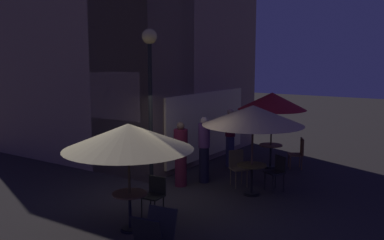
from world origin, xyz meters
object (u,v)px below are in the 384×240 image
at_px(cafe_chair_3, 299,151).
at_px(patio_umbrella_0, 253,115).
at_px(patio_umbrella_2, 272,101).
at_px(patron_standing_1, 230,137).
at_px(menu_sandwich_board, 155,238).
at_px(cafe_table_1, 130,204).
at_px(street_lamp_near_corner, 150,73).
at_px(cafe_table_2, 271,151).
at_px(cafe_chair_1, 237,165).
at_px(patio_umbrella_1, 128,137).
at_px(patron_standing_2, 181,154).
at_px(cafe_chair_0, 277,169).
at_px(cafe_chair_2, 155,192).
at_px(cafe_table_0, 252,173).
at_px(patron_standing_0, 204,149).

bearing_deg(cafe_chair_3, patio_umbrella_0, 59.14).
bearing_deg(patio_umbrella_2, patron_standing_1, 115.00).
height_order(menu_sandwich_board, cafe_chair_3, cafe_chair_3).
bearing_deg(cafe_table_1, street_lamp_near_corner, 28.26).
relative_size(cafe_table_2, cafe_chair_1, 0.78).
distance_m(street_lamp_near_corner, cafe_table_2, 4.96).
bearing_deg(patio_umbrella_1, street_lamp_near_corner, 28.26).
bearing_deg(street_lamp_near_corner, patio_umbrella_0, -58.81).
bearing_deg(patron_standing_2, cafe_table_2, 63.00).
xyz_separation_m(patio_umbrella_2, cafe_chair_0, (-2.01, -1.04, -1.52)).
relative_size(street_lamp_near_corner, patio_umbrella_0, 1.64).
xyz_separation_m(patio_umbrella_1, cafe_chair_2, (0.87, 0.06, -1.37)).
bearing_deg(patron_standing_1, street_lamp_near_corner, -89.93).
xyz_separation_m(cafe_table_2, patron_standing_2, (-3.07, 1.26, 0.34)).
xyz_separation_m(menu_sandwich_board, cafe_table_0, (4.18, 0.23, 0.11)).
bearing_deg(cafe_chair_1, cafe_chair_2, -61.61).
height_order(cafe_table_0, patron_standing_2, patron_standing_2).
height_order(street_lamp_near_corner, patio_umbrella_2, street_lamp_near_corner).
height_order(cafe_chair_0, cafe_chair_3, cafe_chair_3).
bearing_deg(street_lamp_near_corner, patio_umbrella_1, -151.74).
bearing_deg(cafe_table_2, cafe_chair_0, -152.62).
height_order(menu_sandwich_board, cafe_chair_1, cafe_chair_1).
distance_m(patio_umbrella_1, cafe_chair_0, 4.50).
height_order(cafe_chair_1, patron_standing_2, patron_standing_2).
bearing_deg(cafe_table_0, patio_umbrella_1, 162.53).
relative_size(cafe_table_1, patio_umbrella_1, 0.30).
xyz_separation_m(cafe_table_2, patron_standing_0, (-2.44, 0.92, 0.40)).
xyz_separation_m(cafe_chair_0, cafe_chair_3, (2.42, 0.29, -0.01)).
bearing_deg(cafe_chair_3, patron_standing_1, -2.33).
height_order(cafe_table_0, cafe_chair_2, cafe_chair_2).
xyz_separation_m(cafe_table_2, patio_umbrella_0, (-2.70, -0.64, 1.48)).
height_order(cafe_chair_2, cafe_chair_3, cafe_chair_3).
bearing_deg(cafe_chair_2, patio_umbrella_1, 0.00).
relative_size(cafe_table_2, patio_umbrella_1, 0.29).
bearing_deg(patio_umbrella_1, menu_sandwich_board, -122.92).
xyz_separation_m(cafe_table_1, patron_standing_0, (3.61, 0.51, 0.38)).
height_order(patio_umbrella_1, cafe_chair_2, patio_umbrella_1).
height_order(patio_umbrella_2, cafe_chair_0, patio_umbrella_2).
bearing_deg(menu_sandwich_board, street_lamp_near_corner, 31.72).
height_order(street_lamp_near_corner, patio_umbrella_0, street_lamp_near_corner).
distance_m(cafe_table_1, patio_umbrella_0, 3.81).
distance_m(menu_sandwich_board, cafe_chair_3, 7.29).
bearing_deg(cafe_chair_3, patron_standing_2, 31.06).
height_order(patio_umbrella_1, cafe_chair_0, patio_umbrella_1).
xyz_separation_m(street_lamp_near_corner, cafe_chair_2, (-1.17, -1.04, -2.51)).
xyz_separation_m(cafe_table_2, patron_standing_1, (-0.53, 1.14, 0.41)).
xyz_separation_m(street_lamp_near_corner, patio_umbrella_1, (-2.05, -1.10, -1.14)).
distance_m(patio_umbrella_0, patron_standing_0, 1.92).
xyz_separation_m(street_lamp_near_corner, cafe_chair_0, (1.99, -2.55, -2.48)).
xyz_separation_m(cafe_chair_1, patron_standing_1, (1.66, 1.13, 0.37)).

